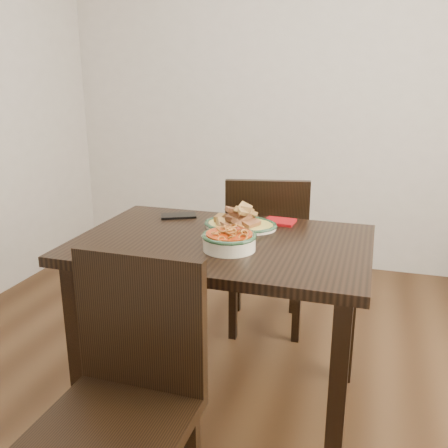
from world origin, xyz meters
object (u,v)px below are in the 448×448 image
(chair_far, at_px, (266,248))
(fish_plate, at_px, (241,218))
(dining_table, at_px, (223,263))
(noodle_bowl, at_px, (229,239))
(smartphone, at_px, (178,216))
(chair_near, at_px, (126,390))

(chair_far, distance_m, fish_plate, 0.55)
(fish_plate, bearing_deg, chair_far, 87.86)
(dining_table, distance_m, noodle_bowl, 0.19)
(chair_far, relative_size, noodle_bowl, 4.21)
(fish_plate, distance_m, smartphone, 0.34)
(dining_table, distance_m, fish_plate, 0.23)
(dining_table, xyz_separation_m, chair_far, (0.04, 0.65, -0.15))
(noodle_bowl, bearing_deg, dining_table, 119.31)
(chair_near, xyz_separation_m, noodle_bowl, (0.14, 0.60, 0.29))
(dining_table, bearing_deg, chair_far, 86.23)
(dining_table, height_order, chair_far, chair_far)
(chair_near, xyz_separation_m, fish_plate, (0.10, 0.88, 0.30))
(fish_plate, bearing_deg, smartphone, 166.33)
(dining_table, distance_m, chair_near, 0.72)
(dining_table, relative_size, fish_plate, 3.73)
(chair_far, distance_m, smartphone, 0.58)
(chair_near, height_order, noodle_bowl, chair_near)
(noodle_bowl, relative_size, smartphone, 1.31)
(chair_near, bearing_deg, smartphone, 103.59)
(chair_far, relative_size, smartphone, 5.50)
(smartphone, bearing_deg, noodle_bowl, -71.55)
(dining_table, height_order, smartphone, smartphone)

